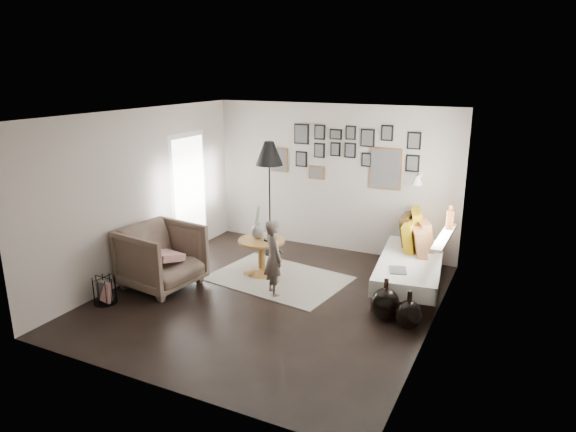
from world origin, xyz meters
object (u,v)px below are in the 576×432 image
at_px(magazine_basket, 105,290).
at_px(demijohn_large, 385,304).
at_px(demijohn_small, 409,314).
at_px(armchair, 161,257).
at_px(floor_lamp, 269,158).
at_px(vase, 258,229).
at_px(pedestal_table, 262,258).
at_px(daybed, 412,266).
at_px(child, 274,258).

bearing_deg(magazine_basket, demijohn_large, 18.75).
xyz_separation_m(magazine_basket, demijohn_small, (4.00, 1.12, 0.01)).
relative_size(armchair, floor_lamp, 0.52).
xyz_separation_m(vase, demijohn_small, (2.61, -0.79, -0.55)).
height_order(floor_lamp, demijohn_small, floor_lamp).
xyz_separation_m(pedestal_table, daybed, (2.25, 0.60, 0.05)).
distance_m(armchair, floor_lamp, 2.46).
distance_m(floor_lamp, demijohn_small, 3.63).
bearing_deg(demijohn_large, demijohn_small, -19.65).
height_order(vase, magazine_basket, vase).
height_order(daybed, magazine_basket, daybed).
distance_m(vase, child, 0.88).
relative_size(pedestal_table, magazine_basket, 1.94).
xyz_separation_m(vase, child, (0.60, -0.61, -0.18)).
xyz_separation_m(pedestal_table, demijohn_small, (2.53, -0.77, -0.08)).
relative_size(daybed, armchair, 2.07).
bearing_deg(armchair, demijohn_large, -75.04).
xyz_separation_m(daybed, demijohn_large, (-0.05, -1.25, -0.10)).
xyz_separation_m(armchair, demijohn_large, (3.30, 0.44, -0.26)).
bearing_deg(demijohn_large, daybed, 87.61).
bearing_deg(child, magazine_basket, 75.93).
distance_m(daybed, child, 2.11).
height_order(daybed, floor_lamp, floor_lamp).
height_order(pedestal_table, child, child).
bearing_deg(demijohn_small, daybed, 101.71).
bearing_deg(armchair, pedestal_table, -38.07).
distance_m(floor_lamp, demijohn_large, 3.30).
xyz_separation_m(pedestal_table, armchair, (-1.10, -1.09, 0.21)).
distance_m(magazine_basket, child, 2.41).
xyz_separation_m(daybed, magazine_basket, (-3.71, -2.49, -0.13)).
distance_m(vase, demijohn_large, 2.43).
bearing_deg(floor_lamp, vase, -74.49).
bearing_deg(magazine_basket, floor_lamp, 67.47).
xyz_separation_m(vase, demijohn_large, (2.27, -0.67, -0.52)).
distance_m(vase, daybed, 2.43).
xyz_separation_m(demijohn_large, child, (-1.67, 0.06, 0.34)).
height_order(vase, demijohn_large, vase).
relative_size(vase, armchair, 0.51).
bearing_deg(floor_lamp, demijohn_large, -31.33).
xyz_separation_m(vase, floor_lamp, (-0.24, 0.86, 0.98)).
xyz_separation_m(magazine_basket, demijohn_large, (3.66, 1.24, 0.03)).
distance_m(daybed, armchair, 3.75).
xyz_separation_m(armchair, floor_lamp, (0.79, 1.97, 1.25)).
bearing_deg(pedestal_table, armchair, -135.46).
bearing_deg(child, armchair, 59.72).
relative_size(demijohn_large, child, 0.50).
distance_m(magazine_basket, demijohn_small, 4.15).
bearing_deg(floor_lamp, demijohn_small, -30.07).
bearing_deg(demijohn_small, child, 174.98).
bearing_deg(floor_lamp, armchair, -111.78).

